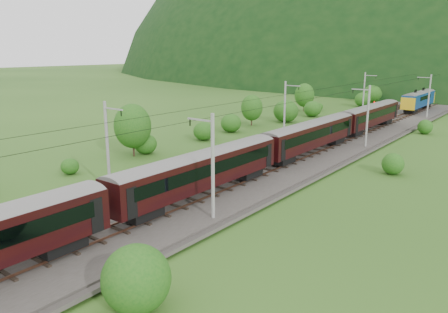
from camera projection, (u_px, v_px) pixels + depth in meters
The scene contains 14 objects.
ground at pixel (157, 204), 37.04m from camera, with size 600.00×600.00×0.00m, color #294F18.
railbed at pixel (228, 176), 44.68m from camera, with size 14.00×220.00×0.30m, color #38332D.
track_left at pixel (210, 170), 46.06m from camera, with size 2.40×220.00×0.27m.
track_right at pixel (247, 178), 43.20m from camera, with size 2.40×220.00×0.27m.
catenary_left at pixel (285, 107), 64.18m from camera, with size 2.54×192.28×8.00m.
catenary_right at pixel (367, 115), 56.90m from camera, with size 2.54×192.28×8.00m.
overhead_wires at pixel (228, 108), 43.03m from camera, with size 4.83×198.00×0.03m.
mountain_ridge at pixel (331, 66), 338.78m from camera, with size 336.00×280.00×132.00m, color black.
train at pixel (198, 165), 36.93m from camera, with size 2.67×148.55×4.62m.
hazard_post_near at pixel (368, 119), 75.68m from camera, with size 0.14×0.14×1.35m, color red.
hazard_post_far at pixel (328, 135), 62.13m from camera, with size 0.14×0.14×1.34m, color red.
signal at pixel (374, 107), 86.92m from camera, with size 0.27×0.27×2.41m.
vegetation_left at pixel (195, 125), 60.64m from camera, with size 10.92×146.33×6.90m.
vegetation_right at pixel (257, 229), 28.58m from camera, with size 6.59×92.60×3.13m.
Camera 1 is at (25.96, -24.18, 12.75)m, focal length 35.00 mm.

